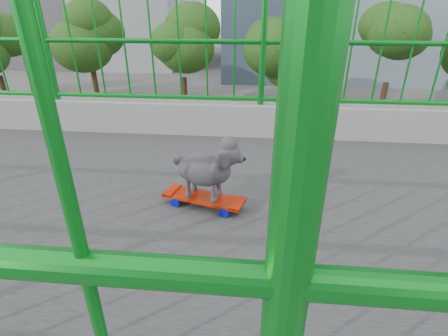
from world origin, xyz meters
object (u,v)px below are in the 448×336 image
(car_0, at_px, (435,290))
(car_4, at_px, (192,130))
(skateboard, at_px, (204,199))
(poodle, at_px, (207,168))
(car_3, at_px, (316,153))
(car_5, at_px, (180,271))
(car_1, at_px, (406,224))
(car_2, at_px, (123,172))

(car_0, relative_size, car_4, 0.93)
(skateboard, height_order, poodle, poodle)
(poodle, xyz_separation_m, car_0, (-5.94, 5.72, -6.60))
(car_0, distance_m, car_4, 15.95)
(skateboard, relative_size, car_3, 0.10)
(car_4, bearing_deg, car_5, -171.26)
(skateboard, relative_size, car_4, 0.13)
(car_1, bearing_deg, car_3, -159.69)
(car_2, bearing_deg, car_5, -146.38)
(car_0, relative_size, car_2, 0.73)
(skateboard, xyz_separation_m, car_3, (-15.53, 3.72, -6.27))
(car_5, bearing_deg, car_3, 150.08)
(car_0, bearing_deg, skateboard, -44.05)
(poodle, distance_m, car_1, 12.76)
(poodle, relative_size, car_1, 0.10)
(poodle, relative_size, car_2, 0.08)
(car_0, height_order, car_5, car_5)
(car_2, distance_m, car_4, 6.80)
(car_2, bearing_deg, skateboard, -153.82)
(car_2, xyz_separation_m, car_3, (-3.20, 9.78, 0.03))
(skateboard, xyz_separation_m, car_2, (-12.33, -6.06, -6.30))
(car_0, height_order, car_2, car_2)
(poodle, bearing_deg, car_2, -138.29)
(skateboard, bearing_deg, car_0, 151.41)
(car_3, bearing_deg, car_5, 150.08)
(skateboard, relative_size, car_1, 0.12)
(poodle, height_order, car_3, poodle)
(skateboard, xyz_separation_m, car_1, (-9.13, 6.09, -6.29))
(car_2, bearing_deg, car_3, -71.88)
(car_1, xyz_separation_m, car_4, (-9.60, -9.86, -0.04))
(skateboard, xyz_separation_m, poodle, (0.01, 0.02, 0.22))
(car_0, xyz_separation_m, car_1, (-3.20, 0.35, 0.09))
(car_4, bearing_deg, car_0, -143.37)
(car_4, bearing_deg, car_3, -113.13)
(car_5, bearing_deg, car_2, -146.38)
(poodle, height_order, car_5, poodle)
(poodle, xyz_separation_m, car_1, (-9.14, 6.06, -6.51))
(poodle, relative_size, car_4, 0.11)
(poodle, distance_m, car_2, 15.23)
(car_3, distance_m, car_5, 11.08)
(poodle, bearing_deg, car_3, -177.91)
(car_0, xyz_separation_m, car_3, (-9.60, -2.02, 0.11))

